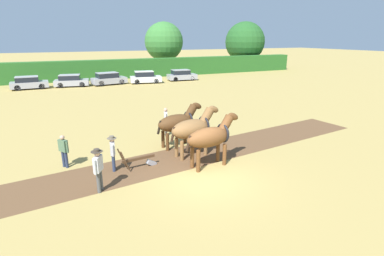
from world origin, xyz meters
The scene contains 18 objects.
ground_plane centered at (0.00, 0.00, 0.00)m, with size 240.00×240.00×0.00m, color #A88E4C.
plowed_furrow_strip centered at (-4.27, 1.94, 0.00)m, with size 31.87×2.75×0.01m, color brown.
hedgerow centered at (0.00, 33.44, 1.32)m, with size 65.71×1.83×2.64m, color #286023.
tree_center_left centered at (11.77, 38.37, 4.93)m, with size 6.31×6.31×8.09m.
tree_center centered at (27.37, 37.93, 4.79)m, with size 7.22×7.22×8.41m.
draft_horse_lead_left centered at (0.78, 1.07, 1.40)m, with size 2.89×1.20×2.44m.
draft_horse_lead_right centered at (0.59, 2.56, 1.40)m, with size 2.82×1.25×2.48m.
draft_horse_trail_left centered at (0.40, 4.05, 1.34)m, with size 2.77×1.21×2.38m.
plow centered at (-2.15, 2.21, 0.32)m, with size 1.77×0.55×1.13m.
farmer_at_plow centered at (-3.36, 2.39, 0.93)m, with size 0.40×0.63×1.61m.
farmer_beside_team centered at (0.41, 6.06, 1.00)m, with size 0.35×0.65×1.71m.
farmer_onlooker_left centered at (-4.19, 0.70, 1.02)m, with size 0.44×0.60×1.74m.
farmer_onlooker_right centered at (-5.30, 3.65, 0.87)m, with size 0.42×0.53×1.53m.
parked_car_far_left centered at (-8.06, 28.38, 0.69)m, with size 3.97×1.99×1.44m.
parked_car_left centered at (-3.57, 28.28, 0.68)m, with size 4.08×2.44×1.41m.
parked_car_center_left centered at (0.74, 27.92, 0.73)m, with size 4.33×2.48×1.50m.
parked_car_center centered at (5.23, 27.29, 0.73)m, with size 4.12×2.36×1.52m.
parked_car_center_right centered at (10.45, 27.76, 0.69)m, with size 3.96×2.07×1.44m.
Camera 1 is at (-5.26, -10.14, 5.69)m, focal length 28.00 mm.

